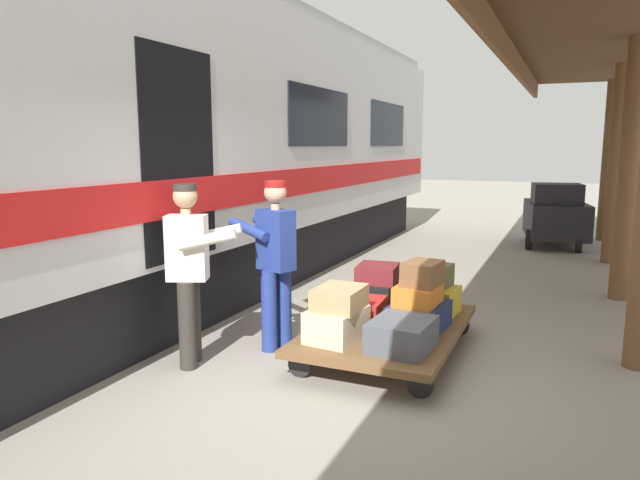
{
  "coord_description": "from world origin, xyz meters",
  "views": [
    {
      "loc": [
        -1.32,
        4.56,
        2.05
      ],
      "look_at": [
        0.86,
        -0.44,
        1.15
      ],
      "focal_mm": 32.51,
      "sensor_mm": 36.0,
      "label": 1
    }
  ],
  "objects_px": {
    "suitcase_cream_canvas": "(337,324)",
    "suitcase_slate_roller": "(402,335)",
    "suitcase_orange_carryall": "(418,295)",
    "porter_by_door": "(190,268)",
    "suitcase_brown_leather": "(423,273)",
    "suitcase_maroon_trunk": "(378,273)",
    "luggage_cart": "(388,329)",
    "porter_in_overalls": "(275,259)",
    "suitcase_navy_fabric": "(419,317)",
    "suitcase_black_hardshell": "(377,294)",
    "suitcase_olive_duffel": "(431,277)",
    "suitcase_yellow_case": "(433,300)",
    "train_car": "(62,144)",
    "suitcase_red_plastic": "(359,310)",
    "baggage_tug": "(556,216)",
    "suitcase_tan_vintage": "(340,298)"
  },
  "relations": [
    {
      "from": "luggage_cart",
      "to": "suitcase_tan_vintage",
      "type": "distance_m",
      "value": 0.78
    },
    {
      "from": "suitcase_orange_carryall",
      "to": "porter_by_door",
      "type": "xyz_separation_m",
      "value": [
        1.9,
        0.98,
        0.28
      ]
    },
    {
      "from": "suitcase_cream_canvas",
      "to": "suitcase_olive_duffel",
      "type": "xyz_separation_m",
      "value": [
        -0.59,
        -1.16,
        0.25
      ]
    },
    {
      "from": "luggage_cart",
      "to": "suitcase_maroon_trunk",
      "type": "xyz_separation_m",
      "value": [
        0.31,
        -0.62,
        0.41
      ]
    },
    {
      "from": "suitcase_tan_vintage",
      "to": "suitcase_cream_canvas",
      "type": "bearing_deg",
      "value": 31.49
    },
    {
      "from": "suitcase_navy_fabric",
      "to": "suitcase_olive_duffel",
      "type": "bearing_deg",
      "value": -87.83
    },
    {
      "from": "suitcase_red_plastic",
      "to": "suitcase_maroon_trunk",
      "type": "xyz_separation_m",
      "value": [
        0.01,
        -0.62,
        0.25
      ]
    },
    {
      "from": "suitcase_cream_canvas",
      "to": "suitcase_slate_roller",
      "type": "distance_m",
      "value": 0.61
    },
    {
      "from": "suitcase_cream_canvas",
      "to": "suitcase_orange_carryall",
      "type": "bearing_deg",
      "value": -136.79
    },
    {
      "from": "train_car",
      "to": "luggage_cart",
      "type": "relative_size",
      "value": 8.84
    },
    {
      "from": "luggage_cart",
      "to": "suitcase_maroon_trunk",
      "type": "relative_size",
      "value": 4.64
    },
    {
      "from": "suitcase_brown_leather",
      "to": "suitcase_olive_duffel",
      "type": "height_order",
      "value": "suitcase_brown_leather"
    },
    {
      "from": "suitcase_slate_roller",
      "to": "porter_by_door",
      "type": "distance_m",
      "value": 2.01
    },
    {
      "from": "suitcase_red_plastic",
      "to": "suitcase_maroon_trunk",
      "type": "height_order",
      "value": "suitcase_maroon_trunk"
    },
    {
      "from": "suitcase_black_hardshell",
      "to": "suitcase_brown_leather",
      "type": "xyz_separation_m",
      "value": [
        -0.64,
        0.62,
        0.42
      ]
    },
    {
      "from": "luggage_cart",
      "to": "suitcase_black_hardshell",
      "type": "relative_size",
      "value": 4.01
    },
    {
      "from": "luggage_cart",
      "to": "suitcase_red_plastic",
      "type": "height_order",
      "value": "suitcase_red_plastic"
    },
    {
      "from": "suitcase_cream_canvas",
      "to": "suitcase_navy_fabric",
      "type": "distance_m",
      "value": 0.86
    },
    {
      "from": "suitcase_maroon_trunk",
      "to": "suitcase_cream_canvas",
      "type": "bearing_deg",
      "value": 90.31
    },
    {
      "from": "luggage_cart",
      "to": "porter_in_overalls",
      "type": "xyz_separation_m",
      "value": [
        1.1,
        0.29,
        0.68
      ]
    },
    {
      "from": "train_car",
      "to": "suitcase_navy_fabric",
      "type": "height_order",
      "value": "train_car"
    },
    {
      "from": "suitcase_cream_canvas",
      "to": "suitcase_maroon_trunk",
      "type": "height_order",
      "value": "suitcase_maroon_trunk"
    },
    {
      "from": "suitcase_slate_roller",
      "to": "baggage_tug",
      "type": "relative_size",
      "value": 0.31
    },
    {
      "from": "train_car",
      "to": "baggage_tug",
      "type": "distance_m",
      "value": 9.4
    },
    {
      "from": "suitcase_brown_leather",
      "to": "suitcase_maroon_trunk",
      "type": "xyz_separation_m",
      "value": [
        0.65,
        -0.64,
        -0.19
      ]
    },
    {
      "from": "suitcase_olive_duffel",
      "to": "suitcase_red_plastic",
      "type": "bearing_deg",
      "value": 43.72
    },
    {
      "from": "suitcase_cream_canvas",
      "to": "suitcase_maroon_trunk",
      "type": "distance_m",
      "value": 1.23
    },
    {
      "from": "suitcase_red_plastic",
      "to": "porter_by_door",
      "type": "height_order",
      "value": "porter_by_door"
    },
    {
      "from": "suitcase_red_plastic",
      "to": "suitcase_orange_carryall",
      "type": "bearing_deg",
      "value": 177.27
    },
    {
      "from": "suitcase_yellow_case",
      "to": "suitcase_brown_leather",
      "type": "height_order",
      "value": "suitcase_brown_leather"
    },
    {
      "from": "train_car",
      "to": "suitcase_tan_vintage",
      "type": "xyz_separation_m",
      "value": [
        -3.08,
        -0.16,
        -1.38
      ]
    },
    {
      "from": "suitcase_black_hardshell",
      "to": "suitcase_brown_leather",
      "type": "bearing_deg",
      "value": 135.93
    },
    {
      "from": "luggage_cart",
      "to": "suitcase_cream_canvas",
      "type": "xyz_separation_m",
      "value": [
        0.31,
        0.6,
        0.19
      ]
    },
    {
      "from": "suitcase_black_hardshell",
      "to": "luggage_cart",
      "type": "bearing_deg",
      "value": 117.16
    },
    {
      "from": "suitcase_navy_fabric",
      "to": "suitcase_tan_vintage",
      "type": "distance_m",
      "value": 0.87
    },
    {
      "from": "suitcase_yellow_case",
      "to": "suitcase_slate_roller",
      "type": "relative_size",
      "value": 0.84
    },
    {
      "from": "suitcase_red_plastic",
      "to": "porter_in_overalls",
      "type": "bearing_deg",
      "value": 20.18
    },
    {
      "from": "suitcase_black_hardshell",
      "to": "suitcase_olive_duffel",
      "type": "height_order",
      "value": "suitcase_olive_duffel"
    },
    {
      "from": "train_car",
      "to": "suitcase_black_hardshell",
      "type": "bearing_deg",
      "value": -156.42
    },
    {
      "from": "train_car",
      "to": "suitcase_black_hardshell",
      "type": "relative_size",
      "value": 35.41
    },
    {
      "from": "suitcase_brown_leather",
      "to": "suitcase_black_hardshell",
      "type": "bearing_deg",
      "value": -44.07
    },
    {
      "from": "suitcase_navy_fabric",
      "to": "suitcase_orange_carryall",
      "type": "relative_size",
      "value": 1.3
    },
    {
      "from": "suitcase_red_plastic",
      "to": "suitcase_tan_vintage",
      "type": "distance_m",
      "value": 0.64
    },
    {
      "from": "train_car",
      "to": "suitcase_tan_vintage",
      "type": "distance_m",
      "value": 3.38
    },
    {
      "from": "suitcase_cream_canvas",
      "to": "suitcase_slate_roller",
      "type": "bearing_deg",
      "value": 180.0
    },
    {
      "from": "suitcase_cream_canvas",
      "to": "suitcase_navy_fabric",
      "type": "bearing_deg",
      "value": -135.73
    },
    {
      "from": "luggage_cart",
      "to": "suitcase_maroon_trunk",
      "type": "bearing_deg",
      "value": -63.09
    },
    {
      "from": "suitcase_cream_canvas",
      "to": "suitcase_olive_duffel",
      "type": "relative_size",
      "value": 1.02
    },
    {
      "from": "suitcase_black_hardshell",
      "to": "suitcase_cream_canvas",
      "type": "distance_m",
      "value": 1.19
    },
    {
      "from": "suitcase_cream_canvas",
      "to": "suitcase_olive_duffel",
      "type": "distance_m",
      "value": 1.33
    }
  ]
}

